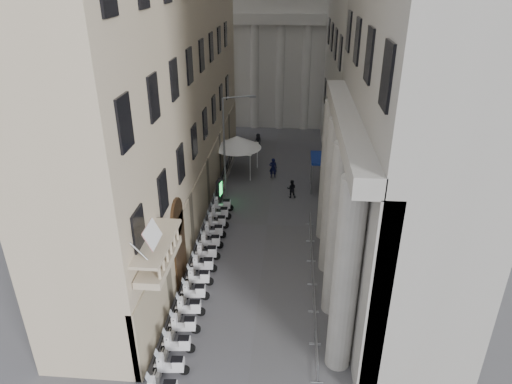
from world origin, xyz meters
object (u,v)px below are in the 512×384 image
Objects in this scene: security_tent at (235,141)px; street_lamp at (228,139)px; pedestrian_a at (273,168)px; info_kiosk at (219,191)px; pedestrian_b at (291,189)px.

street_lamp reaches higher than security_tent.
security_tent is at bearing -22.51° from pedestrian_a.
info_kiosk is 1.03× the size of pedestrian_a.
street_lamp is 4.35m from info_kiosk.
security_tent is 4.32m from pedestrian_a.
street_lamp is at bearing 0.11° from pedestrian_b.
pedestrian_a is at bearing -66.89° from pedestrian_b.
info_kiosk is at bearing -140.81° from street_lamp.
pedestrian_b is at bearing -21.91° from street_lamp.
pedestrian_b is (5.96, 1.32, -0.20)m from info_kiosk.
security_tent is 2.29× the size of info_kiosk.
pedestrian_a is 4.38m from pedestrian_b.
street_lamp reaches higher than pedestrian_b.
security_tent is at bearing -44.29° from pedestrian_b.
pedestrian_a is at bearing 59.19° from info_kiosk.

